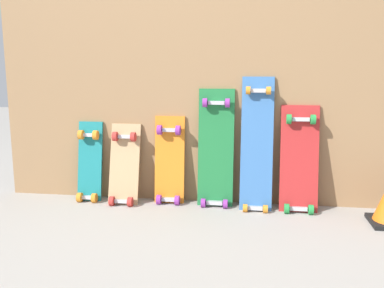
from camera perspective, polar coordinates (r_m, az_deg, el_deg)
The scene contains 8 objects.
ground_plane at distance 2.84m, azimuth 0.20°, elevation -7.88°, with size 12.00×12.00×0.00m, color #9E9991.
plywood_wall_panel at distance 2.77m, azimuth 0.41°, elevation 7.26°, with size 2.59×0.04×1.48m, color #99724C.
skateboard_teal at distance 2.93m, azimuth -13.57°, elevation -2.89°, with size 0.16×0.17×0.59m.
skateboard_natural at distance 2.83m, azimuth -9.09°, elevation -3.32°, with size 0.20×0.21×0.58m.
skateboard_orange at distance 2.80m, azimuth -3.05°, elevation -2.77°, with size 0.20×0.14×0.63m.
skateboard_green at distance 2.73m, azimuth 3.20°, elevation -1.21°, with size 0.23×0.16×0.82m.
skateboard_blue at distance 2.69m, azimuth 8.67°, elevation -0.73°, with size 0.20×0.20×0.90m.
skateboard_red at distance 2.72m, azimuth 14.17°, elevation -2.61°, with size 0.23×0.20×0.72m.
Camera 1 is at (0.37, -2.67, 0.89)m, focal length 39.81 mm.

